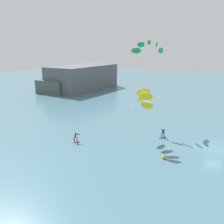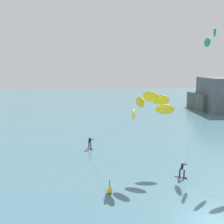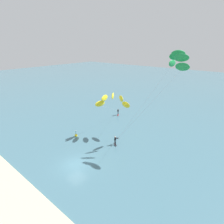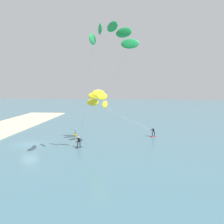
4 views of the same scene
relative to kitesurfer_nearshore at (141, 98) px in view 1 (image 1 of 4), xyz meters
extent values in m
plane|color=#426B7A|center=(1.84, -11.09, -6.98)|extent=(240.00, 240.00, 0.00)
ellipsoid|color=red|center=(-5.49, 8.78, -6.94)|extent=(1.07, 1.48, 0.08)
cube|color=black|center=(-5.28, 8.42, -6.89)|extent=(0.39, 0.39, 0.02)
cylinder|color=black|center=(-5.60, 8.97, -6.51)|extent=(0.14, 0.14, 0.78)
cylinder|color=black|center=(-5.38, 8.59, -6.51)|extent=(0.14, 0.14, 0.78)
cube|color=black|center=(-5.49, 8.78, -5.82)|extent=(0.42, 0.43, 0.63)
sphere|color=#9E7051|center=(-5.49, 8.78, -5.40)|extent=(0.20, 0.20, 0.20)
cylinder|color=black|center=(-5.20, 8.31, -5.67)|extent=(0.32, 0.48, 0.03)
cylinder|color=black|center=(-5.25, 8.60, -5.64)|extent=(0.54, 0.43, 0.15)
cylinder|color=black|center=(-5.44, 8.49, -5.64)|extent=(0.20, 0.61, 0.15)
ellipsoid|color=yellow|center=(-1.87, -1.60, -0.55)|extent=(0.79, 2.13, 1.10)
ellipsoid|color=yellow|center=(-1.10, -1.12, 0.59)|extent=(0.67, 2.14, 1.10)
ellipsoid|color=yellow|center=(0.19, -0.31, 1.04)|extent=(1.39, 1.96, 1.10)
ellipsoid|color=yellow|center=(1.49, 0.50, 0.59)|extent=(1.91, 1.49, 1.10)
ellipsoid|color=yellow|center=(2.26, 0.98, -0.55)|extent=(2.13, 0.79, 1.10)
cylinder|color=#B2B2B7|center=(-3.53, 3.36, -3.26)|extent=(3.35, 9.92, 4.83)
cylinder|color=#B2B2B7|center=(-1.47, 4.65, -3.26)|extent=(7.47, 7.35, 4.83)
ellipsoid|color=#333338|center=(2.88, -2.91, -6.94)|extent=(1.39, 1.22, 0.08)
cube|color=black|center=(3.20, -3.17, -6.89)|extent=(0.40, 0.40, 0.02)
cylinder|color=black|center=(2.71, -2.77, -6.51)|extent=(0.14, 0.14, 0.78)
cylinder|color=black|center=(3.05, -3.05, -6.51)|extent=(0.14, 0.14, 0.78)
cube|color=black|center=(2.88, -2.91, -5.82)|extent=(0.44, 0.43, 0.63)
sphere|color=beige|center=(2.88, -2.91, -5.40)|extent=(0.20, 0.20, 0.20)
cylinder|color=black|center=(3.31, -2.57, -5.67)|extent=(0.45, 0.36, 0.03)
cylinder|color=black|center=(3.03, -2.65, -5.64)|extent=(0.38, 0.56, 0.15)
cylinder|color=black|center=(3.16, -2.83, -5.64)|extent=(0.60, 0.25, 0.15)
ellipsoid|color=#1E9347|center=(11.63, 0.85, 7.00)|extent=(2.13, 0.58, 1.10)
ellipsoid|color=#1E9347|center=(11.08, 1.56, 8.13)|extent=(2.11, 0.87, 1.10)
ellipsoid|color=#1E9347|center=(10.15, 2.76, 8.57)|extent=(1.85, 1.54, 1.10)
ellipsoid|color=#1E9347|center=(9.21, 3.96, 8.13)|extent=(1.31, 1.99, 1.10)
ellipsoid|color=#1E9347|center=(8.66, 4.66, 7.00)|extent=(0.58, 2.13, 1.10)
cylinder|color=#B2B2B7|center=(7.47, -0.86, 0.52)|extent=(8.34, 3.44, 12.37)
cylinder|color=#B2B2B7|center=(5.99, 1.05, 0.52)|extent=(5.37, 7.25, 12.37)
sphere|color=yellow|center=(-4.86, -5.42, -6.70)|extent=(0.56, 0.56, 0.56)
cylinder|color=#262628|center=(-4.86, -5.42, -6.07)|extent=(0.06, 0.06, 0.70)
sphere|color=#F2F2CC|center=(-4.86, -5.42, -5.66)|extent=(0.12, 0.12, 0.12)
cube|color=#4C564C|center=(35.11, 40.78, -4.91)|extent=(22.42, 10.27, 4.12)
cube|color=#565B60|center=(39.15, 43.18, -4.98)|extent=(20.57, 10.03, 4.00)
cube|color=#565B60|center=(38.09, 36.84, -2.88)|extent=(26.72, 14.65, 8.19)
cube|color=#4C564C|center=(41.90, 36.62, -3.25)|extent=(20.56, 6.44, 7.45)
camera|label=1|loc=(-36.30, -14.00, 7.90)|focal=40.81mm
camera|label=2|loc=(-8.38, -29.54, 4.26)|focal=46.82mm
camera|label=3|loc=(20.22, -24.88, 9.93)|focal=28.77mm
camera|label=4|loc=(35.91, 5.11, 2.26)|focal=37.06mm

